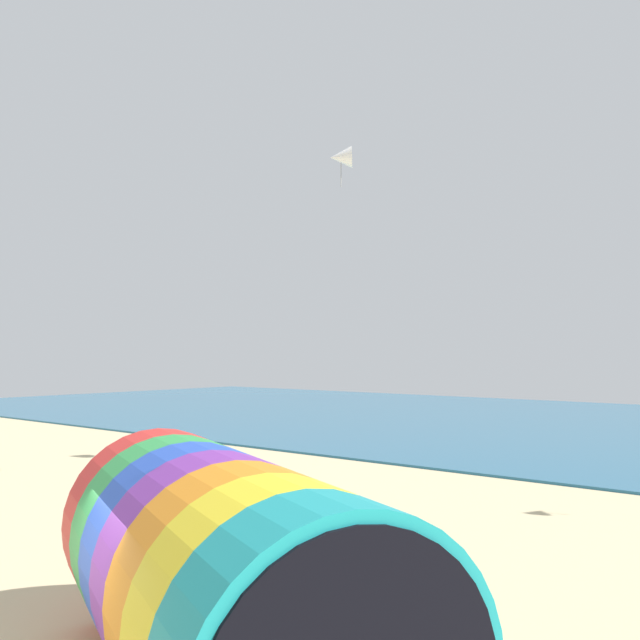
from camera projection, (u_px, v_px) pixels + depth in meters
The scene contains 2 objects.
giant_inflatable_tube at pixel (223, 579), 9.28m from camera, with size 7.94×5.90×3.21m.
kite_white_delta at pixel (341, 157), 27.24m from camera, with size 1.19×1.19×1.57m.
Camera 1 is at (8.36, -4.84, 4.56)m, focal length 40.00 mm.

